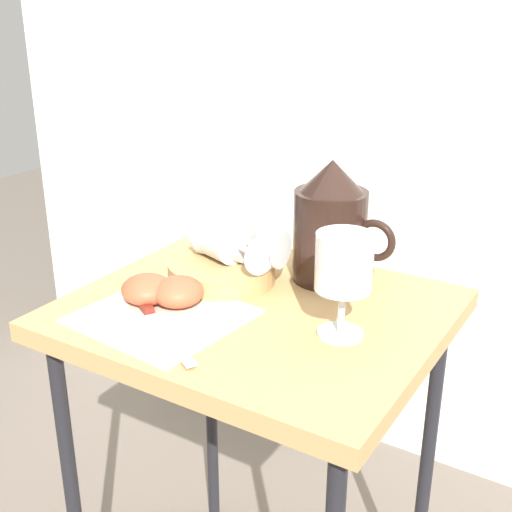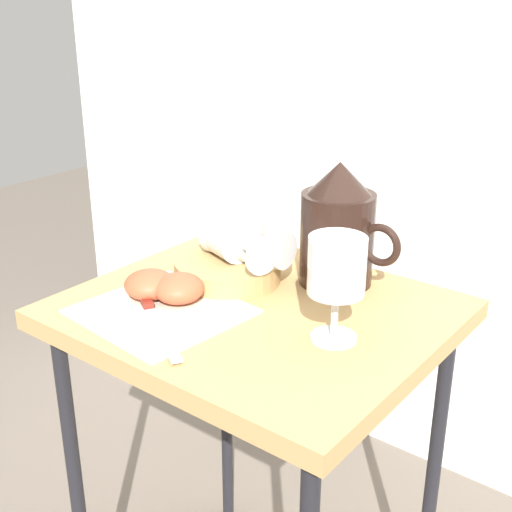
# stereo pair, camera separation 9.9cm
# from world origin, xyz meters

# --- Properties ---
(curtain_drape) EXTENTS (2.40, 0.03, 2.10)m
(curtain_drape) POSITION_xyz_m (0.00, 0.66, 1.05)
(curtain_drape) COLOR white
(curtain_drape) RESTS_ON ground_plane
(table) EXTENTS (0.54, 0.47, 0.67)m
(table) POSITION_xyz_m (0.00, 0.00, 0.60)
(table) COLOR tan
(table) RESTS_ON ground_plane
(linen_napkin) EXTENTS (0.24, 0.23, 0.00)m
(linen_napkin) POSITION_xyz_m (-0.09, -0.11, 0.67)
(linen_napkin) COLOR beige
(linen_napkin) RESTS_ON table
(basket_tray) EXTENTS (0.17, 0.17, 0.03)m
(basket_tray) POSITION_xyz_m (-0.09, 0.05, 0.69)
(basket_tray) COLOR tan
(basket_tray) RESTS_ON table
(pitcher) EXTENTS (0.17, 0.12, 0.20)m
(pitcher) POSITION_xyz_m (0.05, 0.15, 0.75)
(pitcher) COLOR black
(pitcher) RESTS_ON table
(wine_glass_upright) EXTENTS (0.08, 0.08, 0.15)m
(wine_glass_upright) POSITION_xyz_m (0.15, -0.02, 0.77)
(wine_glass_upright) COLOR silver
(wine_glass_upright) RESTS_ON table
(wine_glass_tipped_near) EXTENTS (0.16, 0.11, 0.07)m
(wine_glass_tipped_near) POSITION_xyz_m (-0.10, 0.06, 0.74)
(wine_glass_tipped_near) COLOR silver
(wine_glass_tipped_near) RESTS_ON basket_tray
(wine_glass_tipped_far) EXTENTS (0.15, 0.07, 0.07)m
(wine_glass_tipped_far) POSITION_xyz_m (-0.09, 0.06, 0.74)
(wine_glass_tipped_far) COLOR silver
(wine_glass_tipped_far) RESTS_ON basket_tray
(apple_half_left) EXTENTS (0.08, 0.08, 0.04)m
(apple_half_left) POSITION_xyz_m (-0.14, -0.08, 0.69)
(apple_half_left) COLOR #C15133
(apple_half_left) RESTS_ON linen_napkin
(apple_half_right) EXTENTS (0.08, 0.08, 0.04)m
(apple_half_right) POSITION_xyz_m (-0.10, -0.07, 0.69)
(apple_half_right) COLOR #C15133
(apple_half_right) RESTS_ON linen_napkin
(knife) EXTENTS (0.22, 0.14, 0.01)m
(knife) POSITION_xyz_m (-0.11, -0.12, 0.68)
(knife) COLOR silver
(knife) RESTS_ON linen_napkin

